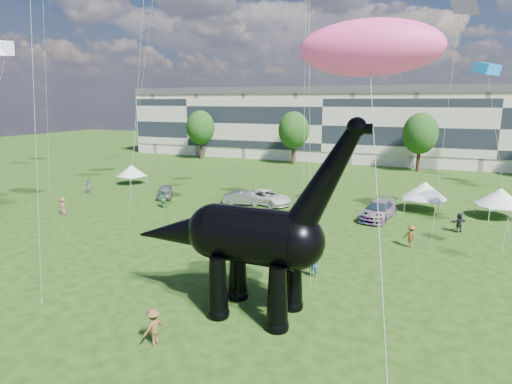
% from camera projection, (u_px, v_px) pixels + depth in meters
% --- Properties ---
extents(ground, '(220.00, 220.00, 0.00)m').
position_uv_depth(ground, '(195.00, 324.00, 20.85)').
color(ground, '#16330C').
rests_on(ground, ground).
extents(terrace_row, '(78.00, 11.00, 12.00)m').
position_uv_depth(terrace_row, '(329.00, 126.00, 78.56)').
color(terrace_row, beige).
rests_on(terrace_row, ground).
extents(tree_far_left, '(5.20, 5.20, 9.44)m').
position_uv_depth(tree_far_left, '(200.00, 125.00, 78.65)').
color(tree_far_left, '#382314').
rests_on(tree_far_left, ground).
extents(tree_mid_left, '(5.20, 5.20, 9.44)m').
position_uv_depth(tree_mid_left, '(294.00, 127.00, 71.88)').
color(tree_mid_left, '#382314').
rests_on(tree_mid_left, ground).
extents(tree_mid_right, '(5.20, 5.20, 9.44)m').
position_uv_depth(tree_mid_right, '(421.00, 130.00, 64.35)').
color(tree_mid_right, '#382314').
rests_on(tree_mid_right, ground).
extents(dinosaur_sculpture, '(12.64, 3.50, 10.39)m').
position_uv_depth(dinosaur_sculpture, '(246.00, 238.00, 21.41)').
color(dinosaur_sculpture, black).
rests_on(dinosaur_sculpture, ground).
extents(car_silver, '(3.46, 4.32, 1.38)m').
position_uv_depth(car_silver, '(165.00, 191.00, 47.90)').
color(car_silver, '#A6A5AA').
rests_on(car_silver, ground).
extents(car_grey, '(4.54, 2.74, 1.41)m').
position_uv_depth(car_grey, '(244.00, 198.00, 44.59)').
color(car_grey, slate).
rests_on(car_grey, ground).
extents(car_white, '(6.07, 4.36, 1.53)m').
position_uv_depth(car_white, '(267.00, 197.00, 44.70)').
color(car_white, silver).
rests_on(car_white, ground).
extents(car_dark, '(3.15, 5.95, 1.64)m').
position_uv_depth(car_dark, '(378.00, 210.00, 39.14)').
color(car_dark, '#595960').
rests_on(car_dark, ground).
extents(gazebo_near, '(4.65, 4.65, 2.91)m').
position_uv_depth(gazebo_near, '(425.00, 190.00, 41.94)').
color(gazebo_near, silver).
rests_on(gazebo_near, ground).
extents(gazebo_far, '(5.11, 5.11, 2.82)m').
position_uv_depth(gazebo_far, '(500.00, 197.00, 39.31)').
color(gazebo_far, white).
rests_on(gazebo_far, ground).
extents(gazebo_left, '(4.30, 4.30, 2.50)m').
position_uv_depth(gazebo_left, '(131.00, 171.00, 55.48)').
color(gazebo_left, silver).
rests_on(gazebo_left, ground).
extents(visitors, '(48.77, 35.33, 1.86)m').
position_uv_depth(visitors, '(266.00, 216.00, 36.96)').
color(visitors, '#513577').
rests_on(visitors, ground).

